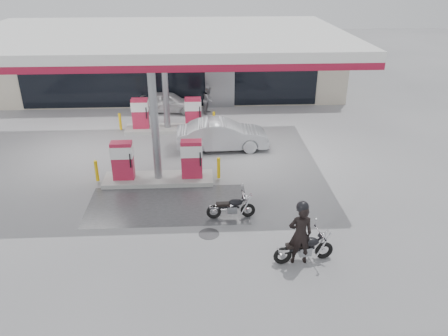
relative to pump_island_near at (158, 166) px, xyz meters
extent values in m
plane|color=gray|center=(0.00, -2.00, -0.71)|extent=(90.00, 90.00, 0.00)
cube|color=#4C4C4F|center=(0.50, -2.00, -0.71)|extent=(6.00, 3.00, 0.00)
cylinder|color=#38383A|center=(2.00, -4.00, -0.71)|extent=(0.70, 0.70, 0.01)
cube|color=#BAB29C|center=(0.00, 14.00, 1.29)|extent=(22.00, 8.00, 4.00)
cube|color=black|center=(0.00, 9.97, 0.69)|extent=(18.00, 0.10, 2.60)
cube|color=maroon|center=(0.00, 9.90, 2.79)|extent=(22.00, 0.25, 1.00)
cube|color=navy|center=(7.00, 9.85, 2.79)|extent=(3.50, 0.12, 0.80)
cube|color=gray|center=(3.00, 9.93, 0.39)|extent=(1.80, 0.14, 2.20)
cube|color=silver|center=(0.00, 3.00, 4.59)|extent=(16.00, 10.00, 0.60)
cube|color=maroon|center=(0.00, -1.95, 4.41)|extent=(16.00, 0.12, 0.24)
cube|color=maroon|center=(0.00, 7.95, 4.41)|extent=(16.00, 0.12, 0.24)
cylinder|color=gray|center=(0.00, 0.00, 1.88)|extent=(0.32, 0.32, 5.00)
cylinder|color=gray|center=(0.00, 6.00, 1.88)|extent=(0.32, 0.32, 5.00)
cube|color=#9E9E99|center=(0.00, 0.00, -0.62)|extent=(4.50, 1.30, 0.18)
cube|color=#A51B38|center=(-1.40, 0.00, 0.27)|extent=(0.85, 0.48, 1.60)
cube|color=#A51B38|center=(1.40, 0.00, 0.27)|extent=(0.85, 0.48, 1.60)
cube|color=silver|center=(-1.40, 0.00, 0.67)|extent=(0.88, 0.52, 0.50)
cube|color=silver|center=(1.40, 0.00, 0.67)|extent=(0.88, 0.52, 0.50)
cylinder|color=gold|center=(-2.50, 0.00, -0.17)|extent=(0.14, 0.14, 0.90)
cylinder|color=gold|center=(2.50, 0.00, -0.17)|extent=(0.14, 0.14, 0.90)
cube|color=#9E9E99|center=(0.00, 6.00, -0.62)|extent=(4.50, 1.30, 0.18)
cube|color=#A51B38|center=(-1.40, 6.00, 0.27)|extent=(0.85, 0.48, 1.60)
cube|color=#A51B38|center=(1.40, 6.00, 0.27)|extent=(0.85, 0.48, 1.60)
cube|color=silver|center=(-1.40, 6.00, 0.67)|extent=(0.88, 0.52, 0.50)
cube|color=silver|center=(1.40, 6.00, 0.67)|extent=(0.88, 0.52, 0.50)
cylinder|color=gold|center=(-2.50, 6.00, -0.17)|extent=(0.14, 0.14, 0.90)
cylinder|color=gold|center=(2.50, 6.00, -0.17)|extent=(0.14, 0.14, 0.90)
torus|color=black|center=(5.50, -5.50, -0.42)|extent=(0.59, 0.22, 0.58)
torus|color=black|center=(4.19, -5.70, -0.42)|extent=(0.59, 0.22, 0.58)
cube|color=gray|center=(4.88, -5.59, -0.34)|extent=(0.42, 0.29, 0.29)
cube|color=black|center=(4.74, -5.61, -0.25)|extent=(0.87, 0.22, 0.08)
ellipsoid|color=black|center=(5.02, -5.57, -0.04)|extent=(0.58, 0.39, 0.27)
cube|color=black|center=(4.55, -5.64, -0.09)|extent=(0.56, 0.31, 0.10)
cylinder|color=silver|center=(5.31, -5.53, 0.25)|extent=(0.14, 0.73, 0.03)
sphere|color=silver|center=(5.42, -5.51, 0.14)|extent=(0.17, 0.17, 0.17)
cylinder|color=silver|center=(4.38, -5.53, -0.44)|extent=(0.87, 0.20, 0.08)
imported|color=black|center=(4.69, -5.62, 0.28)|extent=(0.73, 0.49, 1.98)
torus|color=black|center=(3.42, -2.98, -0.44)|extent=(0.54, 0.14, 0.53)
torus|color=black|center=(2.20, -3.02, -0.44)|extent=(0.54, 0.14, 0.53)
cube|color=gray|center=(2.84, -3.00, -0.37)|extent=(0.36, 0.23, 0.27)
cube|color=black|center=(2.71, -3.00, -0.28)|extent=(0.80, 0.12, 0.07)
ellipsoid|color=black|center=(2.98, -2.99, -0.09)|extent=(0.51, 0.30, 0.25)
cube|color=black|center=(2.53, -3.01, -0.14)|extent=(0.50, 0.23, 0.09)
cylinder|color=silver|center=(3.24, -2.98, 0.18)|extent=(0.06, 0.67, 0.03)
sphere|color=silver|center=(3.35, -2.98, 0.07)|extent=(0.16, 0.16, 0.16)
cylinder|color=silver|center=(2.40, -2.89, -0.46)|extent=(0.80, 0.10, 0.07)
imported|color=silver|center=(-0.15, 9.20, -0.11)|extent=(3.70, 1.92, 1.20)
imported|color=slate|center=(2.26, 8.80, 0.11)|extent=(0.88, 0.97, 1.64)
imported|color=#B4B7BD|center=(2.81, 3.28, 0.01)|extent=(4.45, 1.75, 1.44)
imported|color=#4B1015|center=(-6.95, 12.00, -0.09)|extent=(4.57, 2.98, 1.23)
imported|color=#5C1417|center=(5.18, 12.00, -0.07)|extent=(5.00, 3.13, 1.29)
camera|label=1|loc=(1.85, -16.29, 7.64)|focal=35.00mm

